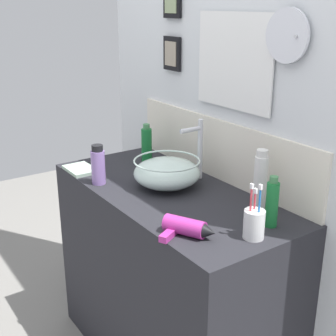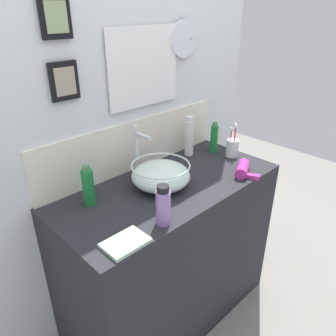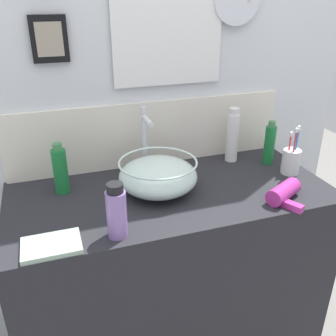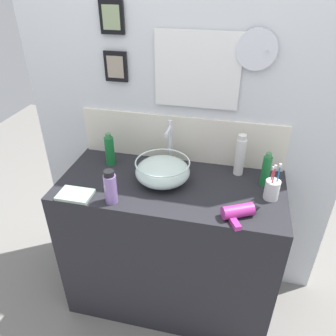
# 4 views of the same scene
# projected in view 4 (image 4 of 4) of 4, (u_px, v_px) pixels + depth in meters

# --- Properties ---
(ground_plane) EXTENTS (6.00, 6.00, 0.00)m
(ground_plane) POSITION_uv_depth(u_px,v_px,m) (170.00, 294.00, 2.25)
(ground_plane) COLOR gray
(vanity_counter) EXTENTS (1.22, 0.56, 0.92)m
(vanity_counter) POSITION_uv_depth(u_px,v_px,m) (170.00, 245.00, 2.01)
(vanity_counter) COLOR #232328
(vanity_counter) RESTS_ON ground
(back_panel) EXTENTS (1.85, 0.10, 2.54)m
(back_panel) POSITION_uv_depth(u_px,v_px,m) (183.00, 102.00, 1.84)
(back_panel) COLOR silver
(back_panel) RESTS_ON ground
(glass_bowl_sink) EXTENTS (0.30, 0.30, 0.13)m
(glass_bowl_sink) POSITION_uv_depth(u_px,v_px,m) (163.00, 171.00, 1.76)
(glass_bowl_sink) COLOR silver
(glass_bowl_sink) RESTS_ON vanity_counter
(faucet) EXTENTS (0.02, 0.12, 0.28)m
(faucet) POSITION_uv_depth(u_px,v_px,m) (170.00, 141.00, 1.85)
(faucet) COLOR silver
(faucet) RESTS_ON vanity_counter
(hair_drier) EXTENTS (0.20, 0.19, 0.06)m
(hair_drier) POSITION_uv_depth(u_px,v_px,m) (241.00, 211.00, 1.53)
(hair_drier) COLOR #B22D8C
(hair_drier) RESTS_ON vanity_counter
(toothbrush_cup) EXTENTS (0.07, 0.07, 0.20)m
(toothbrush_cup) POSITION_uv_depth(u_px,v_px,m) (272.00, 189.00, 1.63)
(toothbrush_cup) COLOR white
(toothbrush_cup) RESTS_ON vanity_counter
(lotion_bottle) EXTENTS (0.05, 0.05, 0.20)m
(lotion_bottle) POSITION_uv_depth(u_px,v_px,m) (110.00, 150.00, 1.90)
(lotion_bottle) COLOR #197233
(lotion_bottle) RESTS_ON vanity_counter
(soap_dispenser) EXTENTS (0.06, 0.06, 0.18)m
(soap_dispenser) POSITION_uv_depth(u_px,v_px,m) (110.00, 187.00, 1.59)
(soap_dispenser) COLOR #8C6BB2
(soap_dispenser) RESTS_ON vanity_counter
(spray_bottle) EXTENTS (0.05, 0.05, 0.24)m
(spray_bottle) POSITION_uv_depth(u_px,v_px,m) (240.00, 156.00, 1.80)
(spray_bottle) COLOR white
(spray_bottle) RESTS_ON vanity_counter
(shampoo_bottle) EXTENTS (0.05, 0.05, 0.19)m
(shampoo_bottle) POSITION_uv_depth(u_px,v_px,m) (266.00, 170.00, 1.72)
(shampoo_bottle) COLOR #197233
(shampoo_bottle) RESTS_ON vanity_counter
(hand_towel) EXTENTS (0.17, 0.12, 0.02)m
(hand_towel) POSITION_uv_depth(u_px,v_px,m) (75.00, 195.00, 1.67)
(hand_towel) COLOR #99B29E
(hand_towel) RESTS_ON vanity_counter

